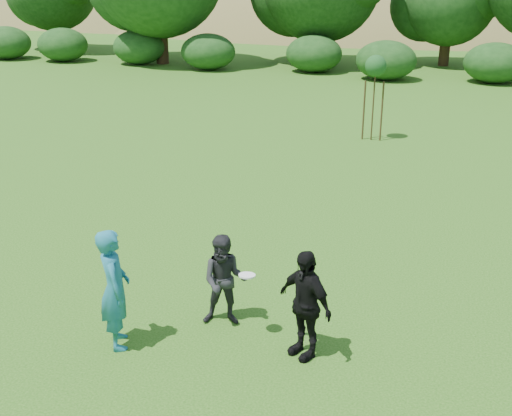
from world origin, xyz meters
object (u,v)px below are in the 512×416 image
Objects in this scene: sapling at (376,68)px; player_teal at (115,289)px; player_black at (305,304)px; player_grey at (225,281)px.

player_teal is at bearing -99.35° from sapling.
player_teal is at bearing -135.79° from player_black.
sapling is at bearing -41.49° from player_teal.
player_grey is at bearing -93.83° from sapling.
sapling is (2.26, 13.73, 1.43)m from player_teal.
player_teal is 1.24× the size of player_grey.
player_teal reaches higher than player_black.
player_black is 0.62× the size of sapling.
player_teal is 0.69× the size of sapling.
player_teal is 1.80m from player_grey.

